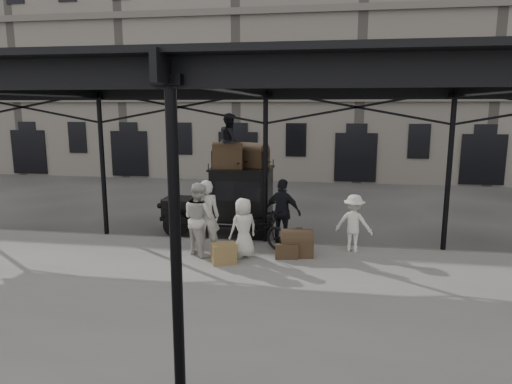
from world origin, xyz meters
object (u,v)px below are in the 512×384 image
(steamer_trunk_roof_near, at_px, (228,157))
(steamer_trunk_platform, at_px, (297,245))
(taxi, at_px, (232,197))
(porter_left, at_px, (206,217))
(bicycle, at_px, (258,228))
(porter_official, at_px, (283,212))

(steamer_trunk_roof_near, height_order, steamer_trunk_platform, steamer_trunk_roof_near)
(taxi, height_order, porter_left, taxi)
(taxi, distance_m, bicycle, 2.04)
(porter_left, relative_size, steamer_trunk_platform, 2.39)
(porter_left, distance_m, steamer_trunk_roof_near, 2.59)
(steamer_trunk_roof_near, distance_m, steamer_trunk_platform, 3.76)
(taxi, xyz_separation_m, steamer_trunk_roof_near, (-0.08, -0.25, 1.31))
(porter_official, bearing_deg, steamer_trunk_platform, 136.63)
(taxi, xyz_separation_m, steamer_trunk_platform, (2.24, -2.37, -0.75))
(taxi, height_order, porter_official, taxi)
(porter_left, bearing_deg, taxi, -113.22)
(porter_official, distance_m, bicycle, 0.84)
(taxi, distance_m, porter_official, 2.23)
(porter_official, xyz_separation_m, steamer_trunk_roof_near, (-1.84, 1.11, 1.41))
(porter_official, xyz_separation_m, steamer_trunk_platform, (0.48, -1.01, -0.64))
(steamer_trunk_platform, bearing_deg, taxi, 123.58)
(porter_official, bearing_deg, taxi, -16.53)
(taxi, bearing_deg, porter_left, -94.64)
(taxi, relative_size, steamer_trunk_platform, 4.35)
(steamer_trunk_platform, bearing_deg, porter_official, 105.61)
(porter_official, xyz_separation_m, bicycle, (-0.67, -0.27, -0.44))
(bicycle, bearing_deg, porter_left, 149.00)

